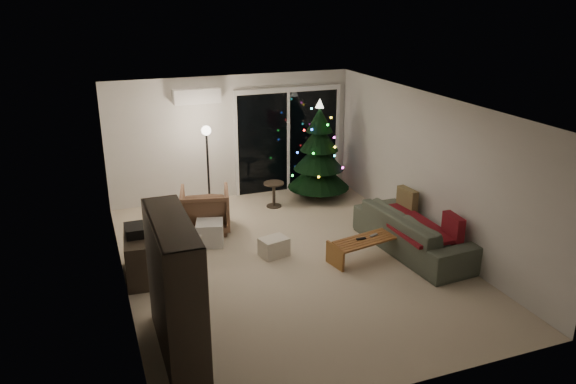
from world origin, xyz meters
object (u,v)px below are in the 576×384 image
Objects in this scene: bookshelf at (157,291)px; armchair at (205,210)px; media_cabinet at (140,255)px; coffee_table at (369,249)px; christmas_tree at (319,150)px; sofa at (414,232)px.

bookshelf is 1.93× the size of armchair.
media_cabinet reaches higher than coffee_table.
bookshelf reaches higher than media_cabinet.
coffee_table is 0.60× the size of christmas_tree.
sofa is 1.13× the size of christmas_tree.
media_cabinet is at bearing -150.24° from christmas_tree.
christmas_tree is (0.41, 2.95, 0.83)m from coffee_table.
media_cabinet is 0.87× the size of coffee_table.
coffee_table is (2.15, -2.11, -0.20)m from armchair.
bookshelf is at bearing 81.81° from armchair.
coffee_table is at bearing -97.90° from christmas_tree.
bookshelf reaches higher than coffee_table.
christmas_tree reaches higher than bookshelf.
sofa reaches higher than media_cabinet.
bookshelf is 5.74m from christmas_tree.
coffee_table is (3.44, 1.29, -0.63)m from bookshelf.
media_cabinet is at bearing 68.52° from bookshelf.
sofa is (3.00, -2.04, -0.05)m from armchair.
coffee_table is (3.44, -0.75, -0.14)m from media_cabinet.
bookshelf is at bearing -85.03° from media_cabinet.
coffee_table is at bearing -7.33° from media_cabinet.
sofa is at bearing -3.95° from bookshelf.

